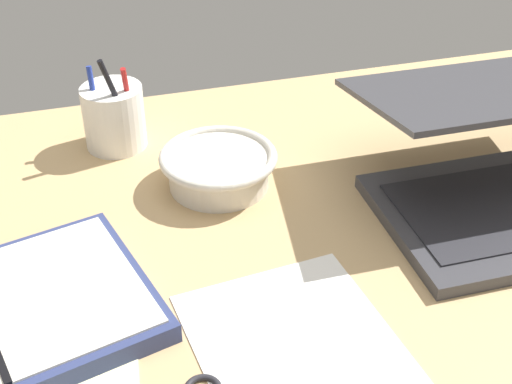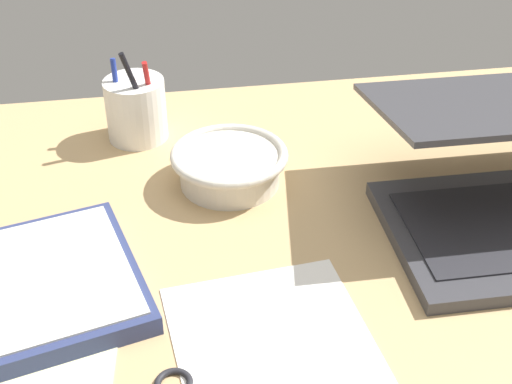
{
  "view_description": "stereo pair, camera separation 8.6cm",
  "coord_description": "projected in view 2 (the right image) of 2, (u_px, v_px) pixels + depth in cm",
  "views": [
    {
      "loc": [
        -22.07,
        -60.77,
        57.55
      ],
      "look_at": [
        -2.18,
        7.19,
        9.0
      ],
      "focal_mm": 50.0,
      "sensor_mm": 36.0,
      "label": 1
    },
    {
      "loc": [
        -13.71,
        -62.68,
        57.55
      ],
      "look_at": [
        -2.18,
        7.19,
        9.0
      ],
      "focal_mm": 50.0,
      "sensor_mm": 36.0,
      "label": 2
    }
  ],
  "objects": [
    {
      "name": "paper_sheet_front",
      "position": [
        282.0,
        365.0,
        0.72
      ],
      "size": [
        23.46,
        30.9,
        0.16
      ],
      "primitive_type": "cube",
      "rotation": [
        0.0,
        0.0,
        0.1
      ],
      "color": "white",
      "rests_on": "desk_top"
    },
    {
      "name": "pen_cup",
      "position": [
        136.0,
        109.0,
        1.08
      ],
      "size": [
        9.15,
        9.15,
        15.37
      ],
      "color": "white",
      "rests_on": "desk_top"
    },
    {
      "name": "bowl",
      "position": [
        229.0,
        165.0,
        0.99
      ],
      "size": [
        16.28,
        16.28,
        5.23
      ],
      "color": "silver",
      "rests_on": "desk_top"
    },
    {
      "name": "desk_top",
      "position": [
        284.0,
        279.0,
        0.85
      ],
      "size": [
        140.0,
        100.0,
        2.0
      ],
      "primitive_type": "cube",
      "color": "tan",
      "rests_on": "ground"
    }
  ]
}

